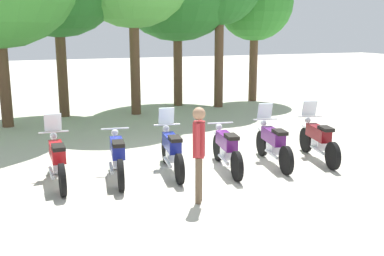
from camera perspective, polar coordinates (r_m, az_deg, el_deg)
ground_plane at (r=10.26m, az=1.02°, el=-5.47°), size 80.00×80.00×0.00m
motorcycle_0 at (r=9.78m, az=-16.53°, el=-3.73°), size 0.62×2.19×1.37m
motorcycle_1 at (r=9.80m, az=-9.34°, el=-3.43°), size 0.68×2.18×0.99m
motorcycle_2 at (r=10.10m, az=-2.58°, el=-2.72°), size 0.67×2.18×1.37m
motorcycle_3 at (r=10.29m, az=4.34°, el=-2.54°), size 0.71×2.18×0.99m
motorcycle_4 at (r=10.87m, az=10.10°, el=-1.82°), size 0.72×2.17×1.37m
motorcycle_5 at (r=11.47m, az=15.52°, el=-1.34°), size 0.77×2.16×1.37m
person_0 at (r=8.22m, az=0.87°, el=-2.37°), size 0.32×0.39×1.78m
tree_6 at (r=20.28m, az=7.91°, el=15.27°), size 3.25×3.25×5.86m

